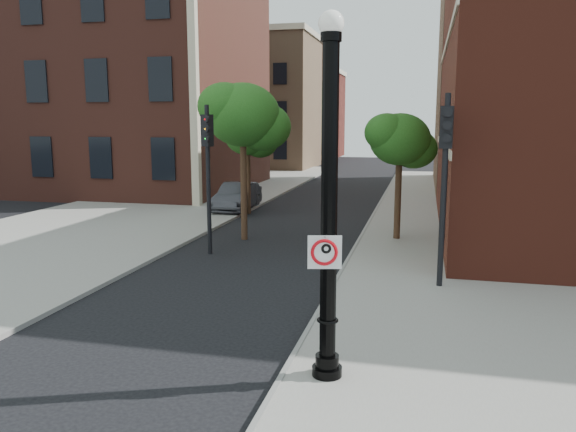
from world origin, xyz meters
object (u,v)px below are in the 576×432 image
(no_parking_sign, at_px, (325,252))
(parked_car, at_px, (237,197))
(lamppost, at_px, (329,220))
(traffic_signal_left, at_px, (208,155))
(traffic_signal_right, at_px, (445,160))

(no_parking_sign, xyz_separation_m, parked_car, (-7.47, 17.49, -1.63))
(lamppost, xyz_separation_m, traffic_signal_left, (-5.44, 8.36, 0.50))
(lamppost, height_order, parked_car, lamppost)
(lamppost, bearing_deg, traffic_signal_left, 123.04)
(no_parking_sign, distance_m, traffic_signal_right, 6.53)
(traffic_signal_left, relative_size, traffic_signal_right, 0.96)
(parked_car, distance_m, traffic_signal_right, 15.08)
(lamppost, relative_size, parked_car, 1.44)
(traffic_signal_left, bearing_deg, traffic_signal_right, -0.76)
(parked_car, relative_size, traffic_signal_left, 0.86)
(traffic_signal_right, bearing_deg, parked_car, 134.76)
(lamppost, distance_m, traffic_signal_left, 9.99)
(lamppost, height_order, traffic_signal_left, lamppost)
(parked_car, relative_size, traffic_signal_right, 0.83)
(parked_car, height_order, traffic_signal_right, traffic_signal_right)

